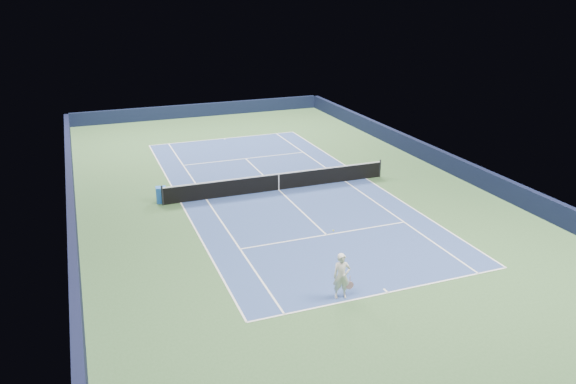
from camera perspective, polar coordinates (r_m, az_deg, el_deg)
name	(u,v)px	position (r m, az deg, el deg)	size (l,w,h in m)	color
ground	(279,190)	(31.29, -0.95, 0.21)	(40.00, 40.00, 0.00)	#34572F
wall_far	(200,110)	(49.55, -8.90, 8.22)	(22.00, 0.35, 1.10)	black
wall_right	(443,160)	(36.07, 15.45, 3.14)	(0.35, 40.00, 1.10)	black
wall_left	(71,207)	(29.47, -21.15, -1.39)	(0.35, 40.00, 1.10)	black
court_surface	(279,190)	(31.29, -0.95, 0.21)	(10.97, 23.77, 0.01)	navy
baseline_far	(224,138)	(42.15, -6.51, 5.43)	(10.97, 0.08, 0.00)	white
baseline_near	(388,293)	(21.53, 10.10, -10.02)	(10.97, 0.08, 0.00)	white
sideline_doubles_right	(366,178)	(33.44, 7.92, 1.38)	(0.08, 23.77, 0.00)	white
sideline_doubles_left	(181,203)	(29.99, -10.84, -1.07)	(0.08, 23.77, 0.00)	white
sideline_singles_right	(345,181)	(32.83, 5.82, 1.10)	(0.08, 23.77, 0.00)	white
sideline_singles_left	(206,199)	(30.23, -8.30, -0.74)	(0.08, 23.77, 0.00)	white
service_line_far	(246,159)	(37.06, -4.34, 3.41)	(8.23, 0.08, 0.00)	white
service_line_near	(326,235)	(25.81, 3.93, -4.36)	(8.23, 0.08, 0.00)	white
center_service_line	(279,190)	(31.29, -0.95, 0.22)	(0.08, 12.80, 0.00)	white
center_mark_far	(225,139)	(42.01, -6.45, 5.38)	(0.08, 0.30, 0.00)	white
center_mark_near	(386,291)	(21.64, 9.90, -9.84)	(0.08, 0.30, 0.00)	white
tennis_net	(279,181)	(31.12, -0.95, 1.08)	(12.90, 0.10, 1.07)	black
sponsor_cube	(161,195)	(30.12, -12.75, -0.27)	(0.61, 0.52, 0.85)	blue
tennis_player	(342,276)	(20.59, 5.47, -8.50)	(0.83, 1.31, 2.27)	silver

